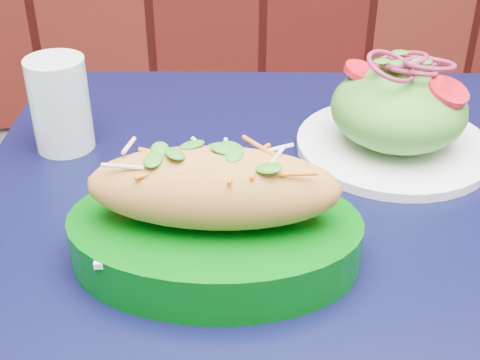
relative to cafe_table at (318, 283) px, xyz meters
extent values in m
cube|color=black|center=(0.00, 0.00, 0.07)|extent=(0.89, 0.89, 0.03)
cylinder|color=black|center=(-0.29, 0.37, -0.30)|extent=(0.04, 0.04, 0.72)
cylinder|color=black|center=(0.37, 0.29, -0.30)|extent=(0.04, 0.04, 0.72)
cube|color=white|center=(-0.12, -0.05, 0.13)|extent=(0.22, 0.13, 0.01)
ellipsoid|color=gold|center=(-0.12, -0.05, 0.17)|extent=(0.25, 0.12, 0.07)
cylinder|color=white|center=(0.12, 0.14, 0.09)|extent=(0.24, 0.24, 0.01)
ellipsoid|color=#4C992D|center=(0.12, 0.14, 0.15)|extent=(0.17, 0.17, 0.09)
cylinder|color=red|center=(0.16, 0.11, 0.19)|extent=(0.05, 0.05, 0.01)
cylinder|color=red|center=(0.08, 0.17, 0.19)|extent=(0.05, 0.05, 0.01)
cylinder|color=red|center=(0.12, 0.19, 0.19)|extent=(0.05, 0.05, 0.01)
torus|color=#92204A|center=(0.12, 0.14, 0.20)|extent=(0.06, 0.06, 0.01)
torus|color=#92204A|center=(0.12, 0.14, 0.20)|extent=(0.06, 0.06, 0.01)
torus|color=#92204A|center=(0.12, 0.14, 0.20)|extent=(0.06, 0.06, 0.01)
torus|color=#92204A|center=(0.12, 0.14, 0.21)|extent=(0.06, 0.06, 0.01)
torus|color=#92204A|center=(0.12, 0.14, 0.21)|extent=(0.06, 0.06, 0.01)
torus|color=#92204A|center=(0.12, 0.14, 0.22)|extent=(0.06, 0.06, 0.01)
cylinder|color=silver|center=(-0.29, 0.20, 0.15)|extent=(0.07, 0.07, 0.12)
camera|label=1|loc=(-0.15, -0.57, 0.51)|focal=50.00mm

